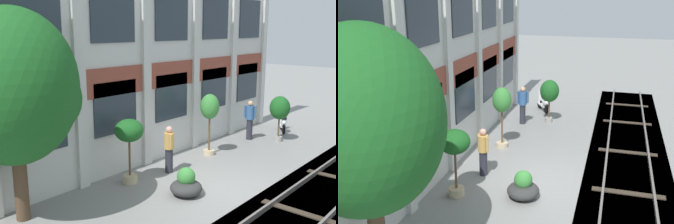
# 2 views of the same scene
# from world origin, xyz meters

# --- Properties ---
(ground_plane) EXTENTS (80.00, 80.00, 0.00)m
(ground_plane) POSITION_xyz_m (0.00, 0.00, 0.00)
(ground_plane) COLOR gray
(apartment_facade) EXTENTS (16.87, 0.64, 8.47)m
(apartment_facade) POSITION_xyz_m (-0.00, 3.30, 4.21)
(apartment_facade) COLOR silver
(apartment_facade) RESTS_ON ground
(rail_tracks) EXTENTS (24.51, 2.80, 0.43)m
(rail_tracks) POSITION_xyz_m (-0.00, -2.65, -0.13)
(rail_tracks) COLOR #5B5449
(rail_tracks) RESTS_ON ground
(broadleaf_tree) EXTENTS (3.27, 3.12, 5.27)m
(broadleaf_tree) POSITION_xyz_m (-5.05, 2.47, 3.29)
(broadleaf_tree) COLOR #4C3826
(broadleaf_tree) RESTS_ON ground
(potted_plant_low_pan) EXTENTS (0.72, 0.72, 2.35)m
(potted_plant_low_pan) POSITION_xyz_m (2.31, 1.97, 1.74)
(potted_plant_low_pan) COLOR tan
(potted_plant_low_pan) RESTS_ON ground
(potted_plant_wide_bowl) EXTENTS (0.94, 0.94, 0.84)m
(potted_plant_wide_bowl) POSITION_xyz_m (-1.19, 0.28, 0.32)
(potted_plant_wide_bowl) COLOR #333333
(potted_plant_wide_bowl) RESTS_ON ground
(potted_plant_terracotta_small) EXTENTS (0.84, 0.84, 1.96)m
(potted_plant_terracotta_small) POSITION_xyz_m (5.73, 0.79, 1.41)
(potted_plant_terracotta_small) COLOR gray
(potted_plant_terracotta_small) RESTS_ON ground
(potted_plant_tall_urn) EXTENTS (0.90, 0.90, 2.04)m
(potted_plant_tall_urn) POSITION_xyz_m (-1.62, 2.18, 1.55)
(potted_plant_tall_urn) COLOR tan
(potted_plant_tall_urn) RESTS_ON ground
(scooter_near_curb) EXTENTS (1.22, 0.83, 0.98)m
(scooter_near_curb) POSITION_xyz_m (7.34, 1.35, 0.44)
(scooter_near_curb) COLOR black
(scooter_near_curb) RESTS_ON ground
(resident_by_doorway) EXTENTS (0.34, 0.45, 1.59)m
(resident_by_doorway) POSITION_xyz_m (-0.12, 1.87, 0.85)
(resident_by_doorway) COLOR #282833
(resident_by_doorway) RESTS_ON ground
(resident_watching_tracks) EXTENTS (0.34, 0.50, 1.70)m
(resident_watching_tracks) POSITION_xyz_m (5.20, 1.88, 0.92)
(resident_watching_tracks) COLOR #282833
(resident_watching_tracks) RESTS_ON ground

